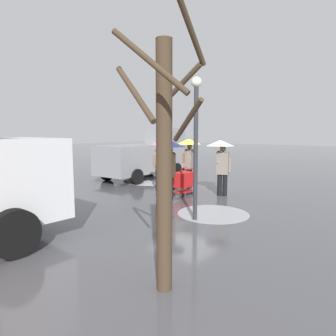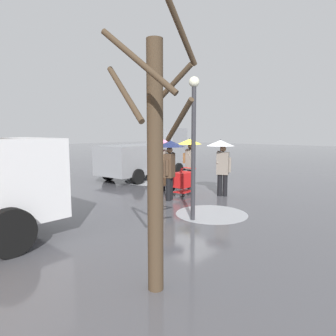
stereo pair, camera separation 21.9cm
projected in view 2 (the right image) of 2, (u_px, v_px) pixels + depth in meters
ground_plane at (188, 190)px, 12.65m from camera, size 90.00×90.00×0.00m
slush_patch_near_cluster at (153, 181)px, 14.92m from camera, size 2.82×2.82×0.01m
slush_patch_under_van at (211, 214)px, 8.94m from camera, size 2.12×2.12×0.01m
cargo_van_parked_right at (148, 155)px, 15.85m from camera, size 2.43×5.45×2.60m
shopping_cart_vendor at (183, 180)px, 11.53m from camera, size 0.59×0.84×1.04m
hand_dolly_boxes at (164, 170)px, 12.43m from camera, size 0.76×0.85×1.49m
pedestrian_pink_side at (222, 155)px, 11.28m from camera, size 1.04×1.04×2.15m
pedestrian_black_side at (190, 152)px, 12.91m from camera, size 1.04×1.04×2.15m
pedestrian_white_side at (162, 153)px, 12.26m from camera, size 1.04×1.04×2.15m
pedestrian_far_side at (170, 156)px, 10.60m from camera, size 1.04×1.04×2.15m
bare_tree_near at (155, 157)px, 4.43m from camera, size 1.31×1.26×4.18m
street_lamp at (194, 134)px, 8.06m from camera, size 0.28×0.28×3.86m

